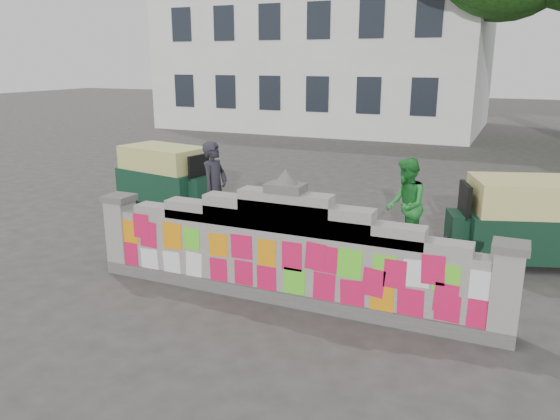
# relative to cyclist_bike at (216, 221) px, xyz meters

# --- Properties ---
(ground) EXTENTS (100.00, 100.00, 0.00)m
(ground) POSITION_rel_cyclist_bike_xyz_m (2.18, -1.68, -0.53)
(ground) COLOR #383533
(ground) RESTS_ON ground
(parapet_wall) EXTENTS (6.48, 0.44, 2.01)m
(parapet_wall) POSITION_rel_cyclist_bike_xyz_m (2.18, -1.69, 0.22)
(parapet_wall) COLOR #4C4C49
(parapet_wall) RESTS_ON ground
(building) EXTENTS (16.00, 10.00, 8.90)m
(building) POSITION_rel_cyclist_bike_xyz_m (-4.82, 20.30, 3.48)
(building) COLOR silver
(building) RESTS_ON ground
(cyclist_bike) EXTENTS (2.03, 0.73, 1.06)m
(cyclist_bike) POSITION_rel_cyclist_bike_xyz_m (0.00, 0.00, 0.00)
(cyclist_bike) COLOR black
(cyclist_bike) RESTS_ON ground
(cyclist_rider) EXTENTS (0.44, 0.66, 1.80)m
(cyclist_rider) POSITION_rel_cyclist_bike_xyz_m (0.00, 0.00, 0.37)
(cyclist_rider) COLOR #24222A
(cyclist_rider) RESTS_ON ground
(pedestrian) EXTENTS (0.89, 1.02, 1.78)m
(pedestrian) POSITION_rel_cyclist_bike_xyz_m (3.34, 1.25, 0.36)
(pedestrian) COLOR #258A33
(pedestrian) RESTS_ON ground
(rickshaw_left) EXTENTS (2.70, 1.62, 1.45)m
(rickshaw_left) POSITION_rel_cyclist_bike_xyz_m (-2.78, 2.34, 0.22)
(rickshaw_left) COLOR #113423
(rickshaw_left) RESTS_ON ground
(rickshaw_right) EXTENTS (2.81, 1.94, 1.51)m
(rickshaw_right) POSITION_rel_cyclist_bike_xyz_m (5.46, 1.56, 0.25)
(rickshaw_right) COLOR black
(rickshaw_right) RESTS_ON ground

